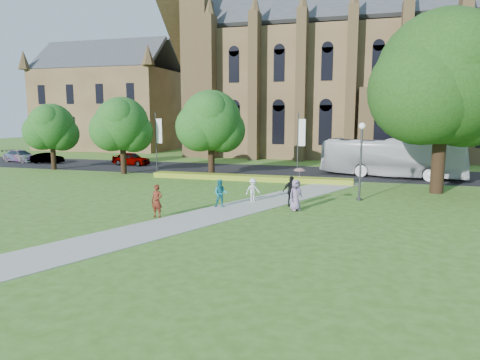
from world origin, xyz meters
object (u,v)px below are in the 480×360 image
(car_0, at_px, (131,159))
(car_2, at_px, (21,156))
(tour_coach, at_px, (392,158))
(car_1, at_px, (47,158))
(large_tree, at_px, (444,78))
(streetlamp, at_px, (361,152))
(pedestrian_0, at_px, (157,201))

(car_0, distance_m, car_2, 15.15)
(tour_coach, relative_size, car_0, 2.92)
(tour_coach, height_order, car_1, tour_coach)
(tour_coach, bearing_deg, car_1, 101.44)
(tour_coach, relative_size, car_1, 3.42)
(car_0, bearing_deg, large_tree, -102.23)
(streetlamp, distance_m, car_1, 38.61)
(tour_coach, relative_size, pedestrian_0, 6.93)
(car_1, distance_m, pedestrian_0, 33.20)
(streetlamp, bearing_deg, car_2, 161.31)
(tour_coach, bearing_deg, car_2, 100.75)
(pedestrian_0, bearing_deg, large_tree, 42.25)
(car_2, bearing_deg, car_1, -86.98)
(car_0, bearing_deg, car_1, 100.57)
(tour_coach, height_order, pedestrian_0, tour_coach)
(large_tree, height_order, pedestrian_0, large_tree)
(streetlamp, bearing_deg, car_0, 150.98)
(streetlamp, xyz_separation_m, car_1, (-36.21, 13.13, -2.65))
(streetlamp, bearing_deg, pedestrian_0, -142.56)
(streetlamp, distance_m, large_tree, 8.73)
(car_0, bearing_deg, streetlamp, -113.95)
(car_0, relative_size, car_1, 1.17)
(large_tree, height_order, car_1, large_tree)
(streetlamp, distance_m, tour_coach, 12.62)
(large_tree, distance_m, car_0, 33.37)
(tour_coach, xyz_separation_m, car_2, (-43.46, 1.54, -1.08))
(tour_coach, distance_m, car_1, 39.03)
(pedestrian_0, bearing_deg, car_2, 147.60)
(streetlamp, relative_size, car_0, 1.19)
(car_1, xyz_separation_m, car_2, (-4.46, 0.63, 0.09))
(large_tree, xyz_separation_m, car_1, (-41.71, 8.63, -7.72))
(car_1, bearing_deg, tour_coach, -97.62)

